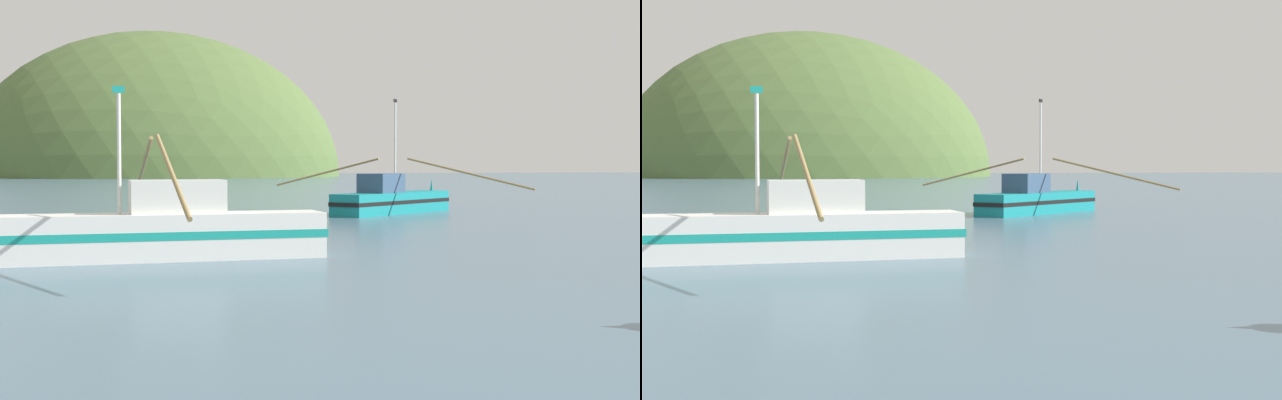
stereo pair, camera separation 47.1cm
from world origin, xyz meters
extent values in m
ellipsoid|color=#516B38|center=(2.38, 215.77, 0.00)|extent=(93.51, 74.81, 72.35)
cube|color=white|center=(-6.57, 22.29, 0.70)|extent=(10.40, 2.35, 1.40)
cube|color=teal|center=(-6.57, 22.29, 0.77)|extent=(10.51, 2.38, 0.25)
cube|color=silver|center=(-5.89, 22.32, 1.91)|extent=(2.91, 1.48, 1.02)
cylinder|color=silver|center=(-7.61, 22.23, 3.20)|extent=(0.12, 0.12, 3.60)
cube|color=teal|center=(-7.61, 22.23, 5.12)|extent=(0.36, 0.05, 0.20)
cylinder|color=#997F4C|center=(-6.35, 17.91, 2.71)|extent=(0.47, 6.95, 2.14)
cylinder|color=#997F4C|center=(-6.79, 26.66, 2.71)|extent=(0.47, 6.95, 2.14)
cube|color=#147F84|center=(8.36, 44.53, 0.63)|extent=(9.14, 8.16, 1.26)
cube|color=black|center=(8.36, 44.53, 0.69)|extent=(9.23, 8.24, 0.23)
cone|color=#147F84|center=(11.97, 47.57, 1.61)|extent=(0.28, 0.28, 0.70)
cube|color=#334C6B|center=(7.36, 43.68, 1.82)|extent=(3.06, 2.97, 1.12)
cylinder|color=silver|center=(8.54, 44.68, 3.92)|extent=(0.12, 0.12, 5.32)
cube|color=black|center=(8.54, 44.68, 6.70)|extent=(0.29, 0.26, 0.20)
cylinder|color=#997F4C|center=(5.17, 48.31, 2.41)|extent=(5.19, 6.12, 1.81)
cylinder|color=#997F4C|center=(11.56, 40.74, 2.41)|extent=(5.19, 6.12, 1.81)
camera|label=1|loc=(-7.73, -4.02, 2.87)|focal=48.12mm
camera|label=2|loc=(-7.27, -4.12, 2.87)|focal=48.12mm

